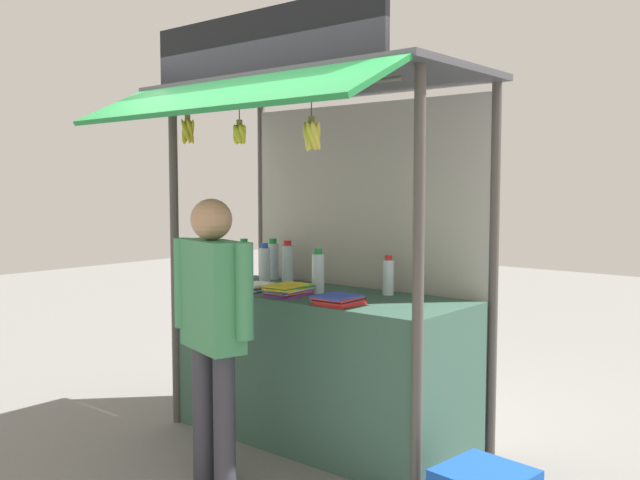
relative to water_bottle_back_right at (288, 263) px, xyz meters
name	(u,v)px	position (x,y,z in m)	size (l,w,h in m)	color
ground_plane	(320,438)	(0.53, -0.26, -1.11)	(20.00, 20.00, 0.00)	slate
stall_counter	(320,366)	(0.53, -0.26, -0.63)	(1.98, 0.79, 0.97)	#385B4C
stall_structure	(329,192)	(0.53, -0.17, 0.52)	(2.18, 1.60, 2.67)	#4C4742
water_bottle_back_right	(288,263)	(0.00, 0.00, 0.00)	(0.09, 0.09, 0.30)	silver
water_bottle_far_left	(265,265)	(-0.09, -0.15, -0.01)	(0.08, 0.08, 0.29)	silver
water_bottle_rear_center	(319,272)	(0.51, -0.26, -0.01)	(0.08, 0.08, 0.29)	silver
water_bottle_front_right	(273,260)	(-0.19, 0.05, 0.00)	(0.09, 0.09, 0.31)	silver
water_bottle_left	(244,260)	(-0.36, -0.09, 0.00)	(0.09, 0.09, 0.31)	silver
water_bottle_front_left	(388,276)	(0.90, -0.02, -0.02)	(0.07, 0.07, 0.26)	silver
magazine_stack_mid_left	(288,290)	(0.42, -0.46, -0.11)	(0.23, 0.31, 0.07)	purple
magazine_stack_far_right	(339,300)	(0.88, -0.51, -0.12)	(0.26, 0.27, 0.05)	red
magazine_stack_back_left	(256,287)	(0.10, -0.42, -0.12)	(0.20, 0.24, 0.04)	black
banana_bunch_inner_left	(240,134)	(0.30, -0.76, 0.87)	(0.09, 0.09, 0.28)	#332D23
banana_bunch_rightmost	(188,131)	(-0.18, -0.76, 0.91)	(0.10, 0.10, 0.25)	#332D23
banana_bunch_leftmost	(312,136)	(0.88, -0.76, 0.84)	(0.12, 0.12, 0.33)	#332D23
vendor_person	(213,314)	(0.51, -1.17, -0.15)	(0.61, 0.31, 1.60)	#383842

